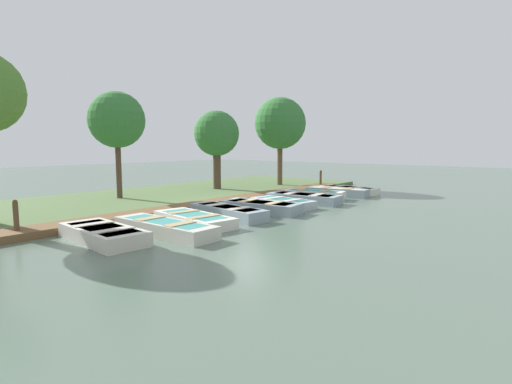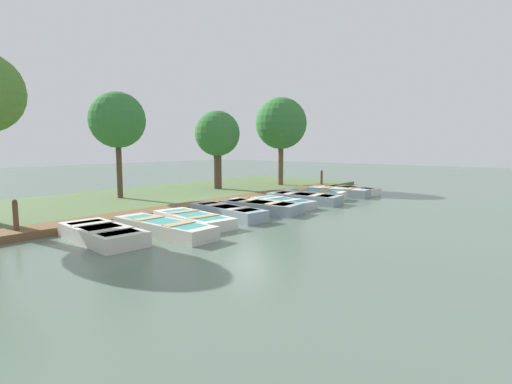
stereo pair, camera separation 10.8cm
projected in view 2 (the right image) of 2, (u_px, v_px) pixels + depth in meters
The scene contains 18 objects.
ground_plane at pixel (246, 208), 16.15m from camera, with size 80.00×80.00×0.00m, color #566B5B.
shore_bank at pixel (168, 196), 19.28m from camera, with size 8.00×24.00×0.18m.
dock_walkway at pixel (220, 202), 17.07m from camera, with size 1.08×19.11×0.22m.
rowboat_0 at pixel (102, 234), 10.58m from camera, with size 3.05×1.46×0.41m.
rowboat_1 at pixel (163, 227), 11.38m from camera, with size 3.53×1.01×0.41m.
rowboat_2 at pixel (193, 219), 12.79m from camera, with size 3.23×1.64×0.36m.
rowboat_3 at pixel (227, 212), 14.01m from camera, with size 3.31×1.38×0.42m.
rowboat_4 at pixel (261, 207), 15.20m from camera, with size 3.23×1.57×0.41m.
rowboat_5 at pixel (283, 203), 16.44m from camera, with size 2.84×1.60×0.35m.
rowboat_6 at pixel (304, 198), 17.60m from camera, with size 3.32×1.55×0.42m.
rowboat_7 at pixel (314, 194), 18.95m from camera, with size 3.03×1.61×0.42m.
rowboat_8 at pixel (338, 192), 19.94m from camera, with size 3.08×1.29×0.43m.
rowboat_9 at pixel (349, 190), 21.15m from camera, with size 3.20×1.66×0.35m.
mooring_post_near at pixel (16, 219), 10.88m from camera, with size 0.14×0.14×1.07m.
mooring_post_far at pixel (321, 179), 23.61m from camera, with size 0.14×0.14×1.07m.
park_tree_left at pixel (117, 120), 17.53m from camera, with size 2.46×2.46×4.87m.
park_tree_center at pixel (217, 134), 21.36m from camera, with size 2.42×2.42×4.37m.
park_tree_right at pixel (281, 124), 23.48m from camera, with size 3.02×3.02×5.33m.
Camera 2 is at (10.40, -12.12, 2.53)m, focal length 28.00 mm.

